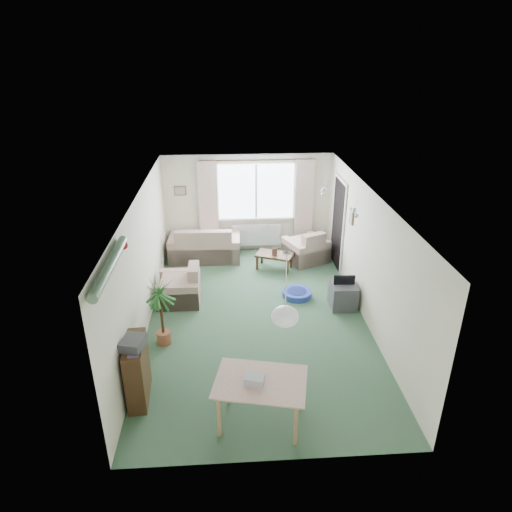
{
  "coord_description": "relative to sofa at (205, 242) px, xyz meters",
  "views": [
    {
      "loc": [
        -0.51,
        -7.28,
        4.65
      ],
      "look_at": [
        0.0,
        0.3,
        1.15
      ],
      "focal_mm": 32.0,
      "sensor_mm": 36.0,
      "label": 1
    }
  ],
  "objects": [
    {
      "name": "coffee_table",
      "position": [
        1.6,
        -0.66,
        -0.23
      ],
      "size": [
        0.92,
        0.73,
        0.37
      ],
      "primitive_type": "cube",
      "rotation": [
        0.0,
        0.0,
        -0.39
      ],
      "color": "black",
      "rests_on": "ground"
    },
    {
      "name": "bookshelf",
      "position": [
        -0.78,
        -4.75,
        0.06
      ],
      "size": [
        0.3,
        0.79,
        0.94
      ],
      "primitive_type": "cube",
      "rotation": [
        0.0,
        0.0,
        0.06
      ],
      "color": "black",
      "rests_on": "ground"
    },
    {
      "name": "bauble_cluster_a",
      "position": [
        2.36,
        -1.85,
        1.8
      ],
      "size": [
        0.2,
        0.2,
        0.2
      ],
      "primitive_type": "sphere",
      "color": "silver"
    },
    {
      "name": "bauble_cluster_b",
      "position": [
        2.66,
        -3.05,
        1.8
      ],
      "size": [
        0.2,
        0.2,
        0.2
      ],
      "primitive_type": "sphere",
      "color": "silver"
    },
    {
      "name": "curtain_right",
      "position": [
        2.41,
        0.38,
        0.85
      ],
      "size": [
        0.45,
        0.08,
        2.0
      ],
      "primitive_type": "cube",
      "color": "beige"
    },
    {
      "name": "gift_box",
      "position": [
        0.84,
        -5.37,
        0.32
      ],
      "size": [
        0.29,
        0.23,
        0.12
      ],
      "primitive_type": "cube",
      "rotation": [
        0.0,
        0.0,
        -0.24
      ],
      "color": "#B3B4BE",
      "rests_on": "dining_table"
    },
    {
      "name": "armchair_left",
      "position": [
        -0.44,
        -1.99,
        -0.03
      ],
      "size": [
        0.81,
        0.86,
        0.77
      ],
      "primitive_type": "cube",
      "rotation": [
        0.0,
        0.0,
        -1.57
      ],
      "color": "beige",
      "rests_on": "ground"
    },
    {
      "name": "photo_frame",
      "position": [
        1.6,
        -0.7,
        0.03
      ],
      "size": [
        0.12,
        0.03,
        0.16
      ],
      "primitive_type": "cube",
      "rotation": [
        0.0,
        0.0,
        0.06
      ],
      "color": "#54322B",
      "rests_on": "coffee_table"
    },
    {
      "name": "window",
      "position": [
        1.26,
        0.48,
        1.08
      ],
      "size": [
        1.8,
        0.03,
        1.3
      ],
      "primitive_type": "cube",
      "color": "white"
    },
    {
      "name": "dining_table",
      "position": [
        0.92,
        -5.35,
        -0.08
      ],
      "size": [
        1.21,
        0.94,
        0.68
      ],
      "primitive_type": "cube",
      "rotation": [
        0.0,
        0.0,
        -0.21
      ],
      "color": "#9B6D54",
      "rests_on": "ground"
    },
    {
      "name": "sofa",
      "position": [
        0.0,
        0.0,
        0.0
      ],
      "size": [
        1.69,
        0.93,
        0.83
      ],
      "primitive_type": "cube",
      "rotation": [
        0.0,
        0.0,
        3.11
      ],
      "color": "tan",
      "rests_on": "ground"
    },
    {
      "name": "wall_picture_right",
      "position": [
        3.04,
        -1.55,
        1.13
      ],
      "size": [
        0.03,
        0.24,
        0.3
      ],
      "primitive_type": "cube",
      "color": "brown"
    },
    {
      "name": "ground",
      "position": [
        1.06,
        -2.75,
        -0.42
      ],
      "size": [
        6.5,
        6.5,
        0.0
      ],
      "primitive_type": "plane",
      "color": "#32533A"
    },
    {
      "name": "curtain_left",
      "position": [
        0.11,
        0.38,
        0.85
      ],
      "size": [
        0.45,
        0.08,
        2.0
      ],
      "primitive_type": "cube",
      "color": "beige"
    },
    {
      "name": "radiator",
      "position": [
        1.26,
        0.44,
        -0.02
      ],
      "size": [
        1.2,
        0.1,
        0.55
      ],
      "primitive_type": "cube",
      "color": "white"
    },
    {
      "name": "hifi_box",
      "position": [
        -0.77,
        -4.85,
        0.6
      ],
      "size": [
        0.35,
        0.41,
        0.14
      ],
      "primitive_type": "cube",
      "rotation": [
        0.0,
        0.0,
        -0.24
      ],
      "color": "#3E3E43",
      "rests_on": "bookshelf"
    },
    {
      "name": "wall_picture_back",
      "position": [
        -0.54,
        0.48,
        1.13
      ],
      "size": [
        0.28,
        0.03,
        0.22
      ],
      "primitive_type": "cube",
      "color": "brown"
    },
    {
      "name": "tv_cube",
      "position": [
        2.76,
        -2.42,
        -0.17
      ],
      "size": [
        0.5,
        0.55,
        0.49
      ],
      "primitive_type": "cube",
      "rotation": [
        0.0,
        0.0,
        -0.02
      ],
      "color": "#414046",
      "rests_on": "ground"
    },
    {
      "name": "houseplant",
      "position": [
        -0.59,
        -3.43,
        0.19
      ],
      "size": [
        0.58,
        0.58,
        1.21
      ],
      "primitive_type": "cylinder",
      "rotation": [
        0.0,
        0.0,
        -0.11
      ],
      "color": "#1C5228",
      "rests_on": "ground"
    },
    {
      "name": "pet_bed",
      "position": [
        1.93,
        -1.97,
        -0.36
      ],
      "size": [
        0.74,
        0.74,
        0.12
      ],
      "primitive_type": "cylinder",
      "rotation": [
        0.0,
        0.0,
        0.29
      ],
      "color": "navy",
      "rests_on": "ground"
    },
    {
      "name": "tinsel_garland",
      "position": [
        -0.86,
        -5.05,
        1.86
      ],
      "size": [
        1.6,
        1.6,
        0.12
      ],
      "primitive_type": "cylinder",
      "color": "#196626"
    },
    {
      "name": "armchair_corner",
      "position": [
        2.38,
        -0.27,
        -0.02
      ],
      "size": [
        1.13,
        1.11,
        0.79
      ],
      "primitive_type": "cube",
      "rotation": [
        0.0,
        0.0,
        3.54
      ],
      "color": "#BFA690",
      "rests_on": "ground"
    },
    {
      "name": "curtain_rod",
      "position": [
        1.26,
        0.4,
        1.85
      ],
      "size": [
        2.6,
        0.03,
        0.03
      ],
      "primitive_type": "cube",
      "color": "black"
    },
    {
      "name": "pendant_lamp",
      "position": [
        1.26,
        -5.05,
        1.06
      ],
      "size": [
        0.36,
        0.36,
        0.36
      ],
      "primitive_type": "sphere",
      "color": "white"
    },
    {
      "name": "doorway",
      "position": [
        3.04,
        -0.55,
        0.58
      ],
      "size": [
        0.03,
        0.95,
        2.0
      ],
      "primitive_type": "cube",
      "color": "black"
    }
  ]
}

